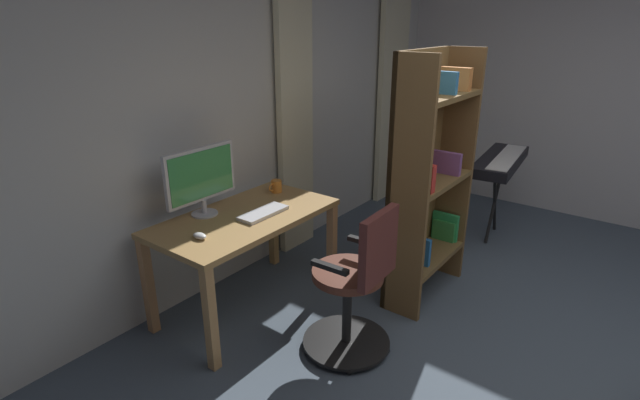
# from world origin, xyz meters

# --- Properties ---
(ground_plane) EXTENTS (7.40, 7.40, 0.00)m
(ground_plane) POSITION_xyz_m (0.00, 0.00, 0.00)
(ground_plane) COLOR #4A5764
(back_room_partition) EXTENTS (5.69, 0.10, 2.86)m
(back_room_partition) POSITION_xyz_m (0.00, -2.68, 1.43)
(back_room_partition) COLOR silver
(back_room_partition) RESTS_ON ground
(curtain_left_panel) EXTENTS (0.54, 0.06, 2.58)m
(curtain_left_panel) POSITION_xyz_m (-2.14, -2.57, 1.29)
(curtain_left_panel) COLOR beige
(curtain_left_panel) RESTS_ON ground
(curtain_right_panel) EXTENTS (0.41, 0.06, 2.58)m
(curtain_right_panel) POSITION_xyz_m (-0.46, -2.57, 1.29)
(curtain_right_panel) COLOR beige
(curtain_right_panel) RESTS_ON ground
(desk) EXTENTS (1.29, 0.69, 0.73)m
(desk) POSITION_xyz_m (0.55, -2.19, 0.63)
(desk) COLOR tan
(desk) RESTS_ON ground
(office_chair) EXTENTS (0.56, 0.56, 0.98)m
(office_chair) POSITION_xyz_m (0.51, -1.30, 0.46)
(office_chair) COLOR black
(office_chair) RESTS_ON ground
(computer_monitor) EXTENTS (0.56, 0.18, 0.47)m
(computer_monitor) POSITION_xyz_m (0.71, -2.41, 1.00)
(computer_monitor) COLOR silver
(computer_monitor) RESTS_ON desk
(computer_keyboard) EXTENTS (0.37, 0.14, 0.02)m
(computer_keyboard) POSITION_xyz_m (0.47, -2.09, 0.74)
(computer_keyboard) COLOR silver
(computer_keyboard) RESTS_ON desk
(computer_mouse) EXTENTS (0.06, 0.10, 0.04)m
(computer_mouse) POSITION_xyz_m (0.98, -2.13, 0.74)
(computer_mouse) COLOR white
(computer_mouse) RESTS_ON desk
(mug_tea) EXTENTS (0.13, 0.08, 0.09)m
(mug_tea) POSITION_xyz_m (0.08, -2.32, 0.77)
(mug_tea) COLOR orange
(mug_tea) RESTS_ON desk
(bookshelf) EXTENTS (0.80, 0.30, 1.80)m
(bookshelf) POSITION_xyz_m (-0.41, -1.32, 0.91)
(bookshelf) COLOR brown
(bookshelf) RESTS_ON ground
(piano_keyboard) EXTENTS (1.08, 0.43, 0.81)m
(piano_keyboard) POSITION_xyz_m (-1.72, -1.18, 0.74)
(piano_keyboard) COLOR black
(piano_keyboard) RESTS_ON ground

